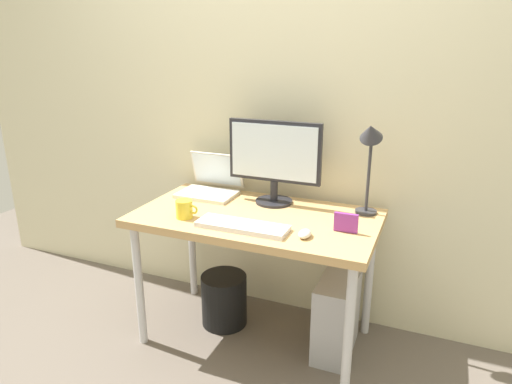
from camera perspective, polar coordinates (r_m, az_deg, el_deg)
ground_plane at (r=2.66m, az=0.00°, el=-17.59°), size 6.00×6.00×0.00m
back_wall at (r=2.54m, az=3.48°, el=12.37°), size 4.40×0.04×2.60m
desk at (r=2.34m, az=0.00°, el=-4.44°), size 1.22×0.67×0.73m
monitor at (r=2.41m, az=2.31°, el=4.36°), size 0.51×0.20×0.45m
laptop at (r=2.64m, az=-5.63°, el=1.04°), size 0.32×0.28×0.23m
desk_lamp at (r=2.27m, az=14.07°, el=5.49°), size 0.11×0.16×0.49m
keyboard at (r=2.14m, az=-1.73°, el=-4.29°), size 0.44×0.14×0.02m
mouse at (r=2.05m, az=6.12°, el=-5.21°), size 0.06×0.09×0.03m
coffee_mug at (r=2.28m, az=-8.94°, el=-2.12°), size 0.12×0.08×0.09m
photo_frame at (r=2.12m, az=11.19°, el=-3.77°), size 0.11×0.02×0.09m
computer_tower at (r=2.48m, az=10.05°, el=-14.98°), size 0.18×0.36×0.42m
wastebasket at (r=2.70m, az=-4.00°, el=-13.27°), size 0.26×0.26×0.30m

